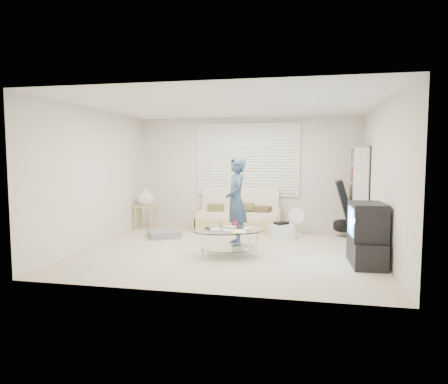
% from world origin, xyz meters
% --- Properties ---
extents(ground, '(5.00, 5.00, 0.00)m').
position_xyz_m(ground, '(0.00, 0.00, 0.00)').
color(ground, tan).
rests_on(ground, ground).
extents(room_shell, '(5.02, 4.52, 2.51)m').
position_xyz_m(room_shell, '(0.00, 0.48, 1.63)').
color(room_shell, silver).
rests_on(room_shell, ground).
extents(window_blinds, '(2.32, 0.08, 1.62)m').
position_xyz_m(window_blinds, '(0.00, 2.20, 1.55)').
color(window_blinds, silver).
rests_on(window_blinds, ground).
extents(futon_sofa, '(1.86, 0.75, 0.91)m').
position_xyz_m(futon_sofa, '(-0.15, 1.87, 0.30)').
color(futon_sofa, tan).
rests_on(futon_sofa, ground).
extents(grey_floor_pillow, '(0.82, 0.82, 0.14)m').
position_xyz_m(grey_floor_pillow, '(-1.51, 0.84, 0.07)').
color(grey_floor_pillow, slate).
rests_on(grey_floor_pillow, ground).
extents(side_table, '(0.47, 0.38, 0.94)m').
position_xyz_m(side_table, '(-2.22, 1.63, 0.70)').
color(side_table, tan).
rests_on(side_table, ground).
extents(bookshelf, '(0.29, 0.77, 1.83)m').
position_xyz_m(bookshelf, '(2.32, 1.58, 0.91)').
color(bookshelf, white).
rests_on(bookshelf, ground).
extents(guitar_case, '(0.47, 0.42, 1.12)m').
position_xyz_m(guitar_case, '(2.10, 1.62, 0.51)').
color(guitar_case, black).
rests_on(guitar_case, ground).
extents(floor_fan, '(0.36, 0.23, 0.58)m').
position_xyz_m(floor_fan, '(1.12, 1.64, 0.34)').
color(floor_fan, white).
rests_on(floor_fan, ground).
extents(storage_bin, '(0.54, 0.44, 0.32)m').
position_xyz_m(storage_bin, '(0.83, 1.22, 0.15)').
color(storage_bin, white).
rests_on(storage_bin, ground).
extents(tv_unit, '(0.51, 0.89, 0.94)m').
position_xyz_m(tv_unit, '(2.20, -0.54, 0.46)').
color(tv_unit, black).
rests_on(tv_unit, ground).
extents(coffee_table, '(1.38, 1.15, 0.56)m').
position_xyz_m(coffee_table, '(0.07, -0.43, 0.36)').
color(coffee_table, silver).
rests_on(coffee_table, ground).
extents(standing_person, '(0.56, 0.69, 1.63)m').
position_xyz_m(standing_person, '(0.05, 0.41, 0.81)').
color(standing_person, '#314862').
rests_on(standing_person, ground).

